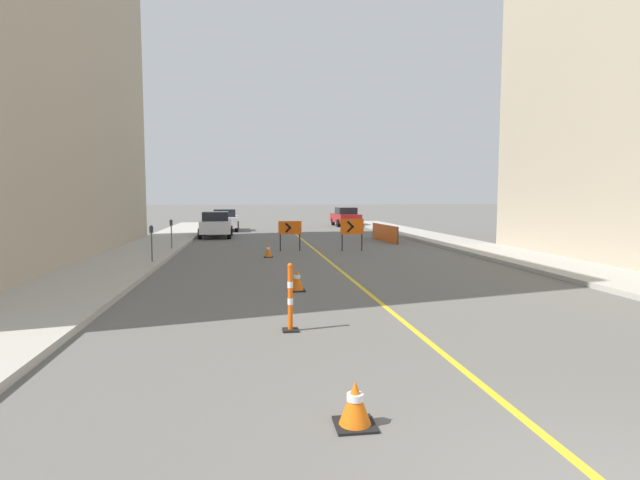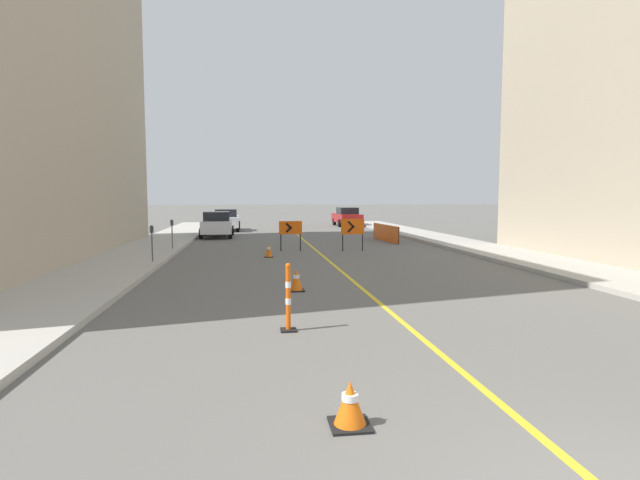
# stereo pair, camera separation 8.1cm
# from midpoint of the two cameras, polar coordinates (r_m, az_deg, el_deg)

# --- Properties ---
(lane_stripe) EXTENTS (0.12, 43.95, 0.01)m
(lane_stripe) POSITION_cam_midpoint_polar(r_m,az_deg,el_deg) (25.27, -0.90, -0.71)
(lane_stripe) COLOR gold
(lane_stripe) RESTS_ON ground_plane
(sidewalk_left) EXTENTS (2.99, 43.95, 0.15)m
(sidewalk_left) POSITION_cam_midpoint_polar(r_m,az_deg,el_deg) (25.52, -18.43, -0.76)
(sidewalk_left) COLOR #ADA89E
(sidewalk_left) RESTS_ON ground_plane
(sidewalk_right) EXTENTS (2.99, 43.95, 0.15)m
(sidewalk_right) POSITION_cam_midpoint_polar(r_m,az_deg,el_deg) (27.30, 15.45, -0.32)
(sidewalk_right) COLOR #ADA89E
(sidewalk_right) RESTS_ON ground_plane
(traffic_cone_nearest) EXTENTS (0.45, 0.45, 0.51)m
(traffic_cone_nearest) POSITION_cam_midpoint_polar(r_m,az_deg,el_deg) (5.78, 3.87, -18.19)
(traffic_cone_nearest) COLOR black
(traffic_cone_nearest) RESTS_ON ground_plane
(traffic_cone_second) EXTENTS (0.43, 0.43, 0.60)m
(traffic_cone_second) POSITION_cam_midpoint_polar(r_m,az_deg,el_deg) (13.39, -2.55, -4.59)
(traffic_cone_second) COLOR black
(traffic_cone_second) RESTS_ON ground_plane
(traffic_cone_third) EXTENTS (0.35, 0.35, 0.60)m
(traffic_cone_third) POSITION_cam_midpoint_polar(r_m,az_deg,el_deg) (20.81, -5.77, -1.17)
(traffic_cone_third) COLOR black
(traffic_cone_third) RESTS_ON ground_plane
(delineator_post_front) EXTENTS (0.30, 0.30, 1.29)m
(delineator_post_front) POSITION_cam_midpoint_polar(r_m,az_deg,el_deg) (9.42, -3.40, -7.03)
(delineator_post_front) COLOR black
(delineator_post_front) RESTS_ON ground_plane
(arrow_barricade_primary) EXTENTS (1.06, 0.09, 1.39)m
(arrow_barricade_primary) POSITION_cam_midpoint_polar(r_m,az_deg,el_deg) (23.07, -3.29, 1.23)
(arrow_barricade_primary) COLOR #EF560C
(arrow_barricade_primary) RESTS_ON ground_plane
(arrow_barricade_secondary) EXTENTS (1.10, 0.15, 1.49)m
(arrow_barricade_secondary) POSITION_cam_midpoint_polar(r_m,az_deg,el_deg) (23.07, 3.85, 1.37)
(arrow_barricade_secondary) COLOR #EF560C
(arrow_barricade_secondary) RESTS_ON ground_plane
(safety_mesh_fence) EXTENTS (0.32, 4.33, 0.93)m
(safety_mesh_fence) POSITION_cam_midpoint_polar(r_m,az_deg,el_deg) (28.47, 7.58, 0.82)
(safety_mesh_fence) COLOR #EF560C
(safety_mesh_fence) RESTS_ON ground_plane
(parked_car_curb_near) EXTENTS (1.95, 4.35, 1.59)m
(parked_car_curb_near) POSITION_cam_midpoint_polar(r_m,az_deg,el_deg) (31.48, -11.61, 1.77)
(parked_car_curb_near) COLOR silver
(parked_car_curb_near) RESTS_ON ground_plane
(parked_car_curb_mid) EXTENTS (1.95, 4.34, 1.59)m
(parked_car_curb_mid) POSITION_cam_midpoint_polar(r_m,az_deg,el_deg) (37.34, -10.59, 2.28)
(parked_car_curb_mid) COLOR silver
(parked_car_curb_mid) RESTS_ON ground_plane
(parked_car_curb_far) EXTENTS (1.99, 4.37, 1.59)m
(parked_car_curb_far) POSITION_cam_midpoint_polar(r_m,az_deg,el_deg) (42.53, 3.15, 2.68)
(parked_car_curb_far) COLOR maroon
(parked_car_curb_far) RESTS_ON ground_plane
(parking_meter_near_curb) EXTENTS (0.12, 0.11, 1.33)m
(parking_meter_near_curb) POSITION_cam_midpoint_polar(r_m,az_deg,el_deg) (19.12, -18.56, 0.45)
(parking_meter_near_curb) COLOR #4C4C51
(parking_meter_near_curb) RESTS_ON sidewalk_left
(parking_meter_far_curb) EXTENTS (0.12, 0.11, 1.33)m
(parking_meter_far_curb) POSITION_cam_midpoint_polar(r_m,az_deg,el_deg) (23.71, -16.47, 1.33)
(parking_meter_far_curb) COLOR #4C4C51
(parking_meter_far_curb) RESTS_ON sidewalk_left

